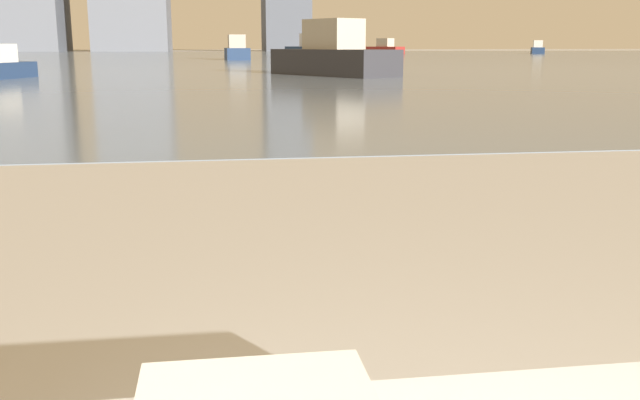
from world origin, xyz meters
name	(u,v)px	position (x,y,z in m)	size (l,w,h in m)	color
harbor_water	(213,58)	(0.00, 62.00, 0.01)	(180.00, 110.00, 0.01)	slate
harbor_boat_0	(538,49)	(38.68, 82.50, 0.56)	(2.88, 4.37, 1.55)	navy
harbor_boat_1	(333,56)	(4.14, 25.77, 0.71)	(4.21, 5.48, 1.98)	#2D2D33
harbor_boat_2	(313,49)	(8.05, 58.51, 0.70)	(4.29, 5.37, 1.96)	navy
harbor_boat_3	(237,51)	(1.69, 53.16, 0.63)	(1.74, 4.77, 1.77)	navy
harbor_boat_4	(385,48)	(19.78, 82.02, 0.63)	(3.90, 4.80, 1.76)	maroon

